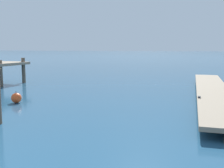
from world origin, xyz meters
name	(u,v)px	position (x,y,z in m)	size (l,w,h in m)	color
floating_dock	(213,90)	(6.64, 14.78, 0.36)	(2.10, 16.89, 0.53)	gray
mooring_buoy	(16,98)	(-2.94, 9.76, 0.26)	(0.51, 0.51, 0.59)	#E04C1E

